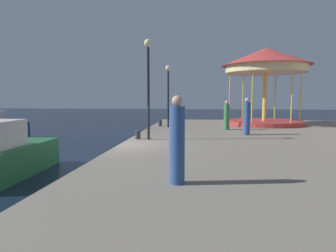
% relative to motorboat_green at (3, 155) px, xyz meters
% --- Properties ---
extents(ground_plane, '(120.00, 120.00, 0.00)m').
position_rel_motorboat_green_xyz_m(ground_plane, '(3.43, 2.54, -0.74)').
color(ground_plane, black).
extents(quay_dock, '(14.63, 28.60, 0.80)m').
position_rel_motorboat_green_xyz_m(quay_dock, '(10.75, 2.54, -0.34)').
color(quay_dock, gray).
rests_on(quay_dock, ground).
extents(motorboat_green, '(2.05, 4.43, 1.97)m').
position_rel_motorboat_green_xyz_m(motorboat_green, '(0.00, 0.00, 0.00)').
color(motorboat_green, '#236638').
rests_on(motorboat_green, ground).
extents(carousel, '(6.21, 6.21, 5.41)m').
position_rel_motorboat_green_xyz_m(carousel, '(11.30, 12.40, 4.09)').
color(carousel, '#B23333').
rests_on(carousel, quay_dock).
extents(lamp_post_mid_promenade, '(0.36, 0.36, 4.53)m').
position_rel_motorboat_green_xyz_m(lamp_post_mid_promenade, '(4.40, 3.97, 3.13)').
color(lamp_post_mid_promenade, black).
rests_on(lamp_post_mid_promenade, quay_dock).
extents(lamp_post_far_end, '(0.36, 0.36, 3.98)m').
position_rel_motorboat_green_xyz_m(lamp_post_far_end, '(4.69, 9.69, 2.81)').
color(lamp_post_far_end, black).
rests_on(lamp_post_far_end, quay_dock).
extents(bollard_north, '(0.24, 0.24, 0.40)m').
position_rel_motorboat_green_xyz_m(bollard_north, '(3.87, 4.09, 0.26)').
color(bollard_north, '#2D2D33').
rests_on(bollard_north, quay_dock).
extents(bollard_south, '(0.24, 0.24, 0.40)m').
position_rel_motorboat_green_xyz_m(bollard_south, '(4.05, 10.48, 0.26)').
color(bollard_south, '#2D2D33').
rests_on(bollard_south, quay_dock).
extents(person_far_corner, '(0.34, 0.34, 1.97)m').
position_rel_motorboat_green_xyz_m(person_far_corner, '(6.24, -2.88, 0.99)').
color(person_far_corner, '#2D4C8C').
rests_on(person_far_corner, quay_dock).
extents(person_near_carousel, '(0.34, 0.34, 1.76)m').
position_rel_motorboat_green_xyz_m(person_near_carousel, '(8.33, 8.69, 0.88)').
color(person_near_carousel, '#387247').
rests_on(person_near_carousel, quay_dock).
extents(person_mid_promenade, '(0.34, 0.34, 1.92)m').
position_rel_motorboat_green_xyz_m(person_mid_promenade, '(9.14, 6.25, 0.96)').
color(person_mid_promenade, '#2D4C8C').
rests_on(person_mid_promenade, quay_dock).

